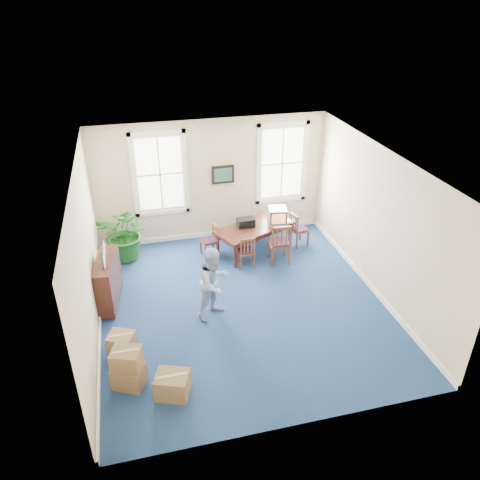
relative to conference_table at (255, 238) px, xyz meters
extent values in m
plane|color=navy|center=(-0.89, -2.19, -0.35)|extent=(6.50, 6.50, 0.00)
plane|color=white|center=(-0.89, -2.19, 2.85)|extent=(6.50, 6.50, 0.00)
plane|color=beige|center=(-0.89, 1.06, 1.25)|extent=(6.50, 0.00, 6.50)
plane|color=beige|center=(-0.89, -5.44, 1.25)|extent=(6.50, 0.00, 6.50)
plane|color=beige|center=(-3.89, -2.19, 1.25)|extent=(0.00, 6.50, 6.50)
plane|color=beige|center=(2.11, -2.19, 1.25)|extent=(0.00, 6.50, 6.50)
cube|color=white|center=(-0.89, 1.03, -0.29)|extent=(6.00, 0.04, 0.12)
cube|color=white|center=(-3.86, -2.19, -0.29)|extent=(0.04, 6.50, 0.12)
cube|color=white|center=(2.08, -2.19, -0.29)|extent=(0.04, 6.50, 0.12)
cube|color=white|center=(0.88, 0.00, 0.37)|extent=(0.15, 0.19, 0.05)
cube|color=black|center=(-0.23, 0.05, 0.45)|extent=(0.44, 0.29, 0.21)
imported|color=#95A9DB|center=(-1.52, -2.38, 0.44)|extent=(0.97, 0.91, 1.57)
cube|color=#401C15|center=(-3.64, -1.41, 0.17)|extent=(0.57, 1.36, 1.03)
imported|color=#154716|center=(-3.18, 0.37, 0.36)|extent=(1.59, 1.50, 1.42)
camera|label=1|loc=(-2.92, -10.08, 5.77)|focal=35.00mm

